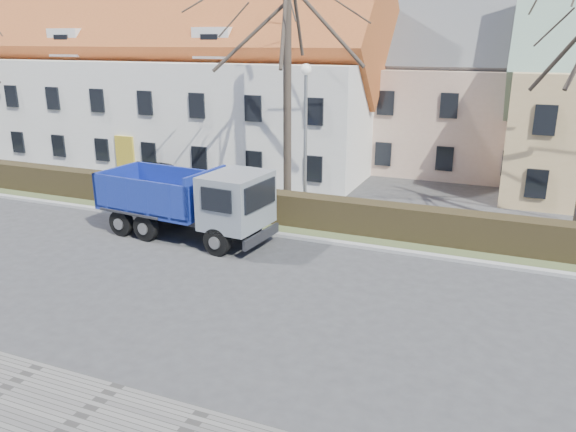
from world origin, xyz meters
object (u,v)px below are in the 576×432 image
at_px(streetlight, 305,144).
at_px(cart_frame, 225,220).
at_px(dump_truck, 180,200).
at_px(parked_car_a, 164,174).

xyz_separation_m(streetlight, cart_frame, (-2.63, -2.28, -2.95)).
relative_size(dump_truck, parked_car_a, 2.09).
height_order(streetlight, cart_frame, streetlight).
bearing_deg(dump_truck, cart_frame, 59.57).
bearing_deg(streetlight, parked_car_a, 162.89).
bearing_deg(dump_truck, parked_car_a, 134.05).
bearing_deg(streetlight, dump_truck, -134.39).
xyz_separation_m(dump_truck, parked_car_a, (-5.31, 6.60, -0.86)).
height_order(dump_truck, parked_car_a, dump_truck).
xyz_separation_m(cart_frame, parked_car_a, (-6.42, 5.06, 0.26)).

